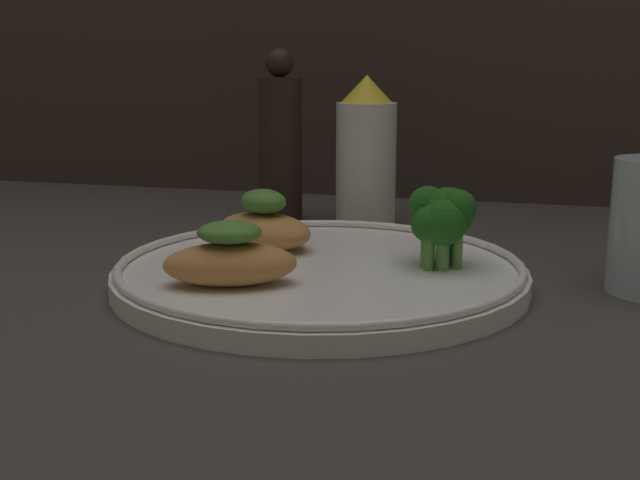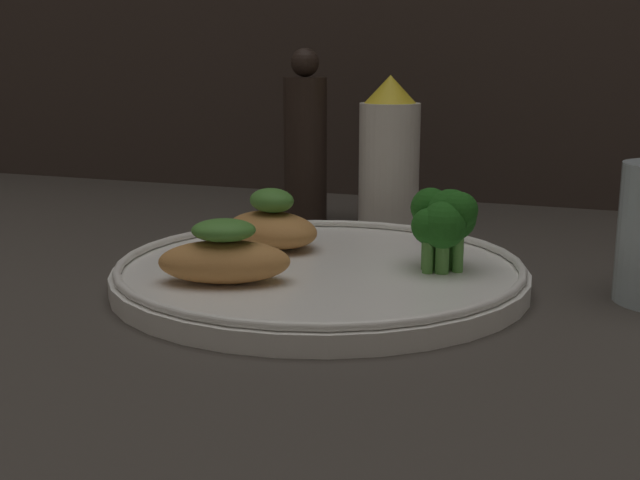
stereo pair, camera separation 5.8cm
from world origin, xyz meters
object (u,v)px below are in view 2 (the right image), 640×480
Objects in this scene: sauce_bottle at (389,155)px; pepper_grinder at (305,143)px; plate at (320,272)px; broccoli_bunch at (442,220)px.

sauce_bottle is 8.92cm from pepper_grinder.
broccoli_bunch reaches higher than plate.
sauce_bottle is (-1.28, 22.57, 6.10)cm from plate.
broccoli_bunch is at bearing -47.39° from pepper_grinder.
broccoli_bunch is (8.50, 2.29, 4.05)cm from plate.
plate is 1.74× the size of pepper_grinder.
plate is 9.69cm from broccoli_bunch.
pepper_grinder is at bearing 114.23° from plate.
plate is 23.41cm from sauce_bottle.
plate is at bearing -86.75° from sauce_bottle.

